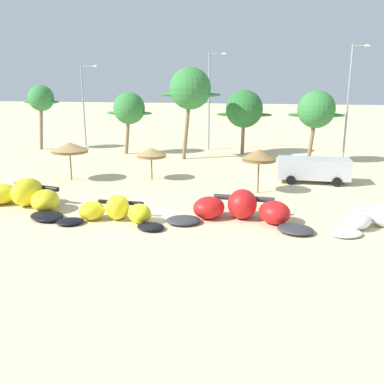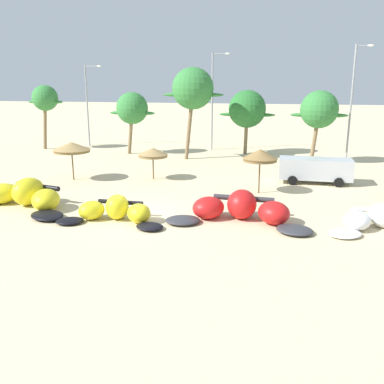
{
  "view_description": "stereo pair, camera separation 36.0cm",
  "coord_description": "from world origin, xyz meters",
  "px_view_note": "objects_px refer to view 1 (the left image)",
  "views": [
    {
      "loc": [
        7.61,
        -21.41,
        7.22
      ],
      "look_at": [
        2.69,
        2.0,
        1.0
      ],
      "focal_mm": 39.49,
      "sensor_mm": 36.0,
      "label": 1
    },
    {
      "loc": [
        7.96,
        -21.33,
        7.22
      ],
      "look_at": [
        2.69,
        2.0,
        1.0
      ],
      "focal_mm": 39.49,
      "sensor_mm": 36.0,
      "label": 2
    }
  ],
  "objects_px": {
    "lamppost_west": "(85,101)",
    "lamppost_east_center": "(349,100)",
    "kite_far_left": "(22,197)",
    "kite_left": "(116,212)",
    "kite_left_of_center": "(241,210)",
    "beach_umbrella_middle": "(151,153)",
    "palm_left_of_gap": "(190,89)",
    "palm_left": "(129,109)",
    "palm_center_right": "(316,110)",
    "lamppost_west_center": "(210,97)",
    "palm_center_left": "(244,109)",
    "beach_umbrella_near_van": "(69,147)",
    "beach_umbrella_near_palms": "(259,155)",
    "parked_van": "(312,168)",
    "palm_leftmost": "(41,99)"
  },
  "relations": [
    {
      "from": "lamppost_west",
      "to": "lamppost_east_center",
      "type": "distance_m",
      "value": 28.73
    },
    {
      "from": "kite_far_left",
      "to": "kite_left",
      "type": "xyz_separation_m",
      "value": [
        6.4,
        -1.31,
        -0.11
      ]
    },
    {
      "from": "kite_left_of_center",
      "to": "beach_umbrella_middle",
      "type": "xyz_separation_m",
      "value": [
        -7.66,
        8.62,
        1.46
      ]
    },
    {
      "from": "beach_umbrella_middle",
      "to": "palm_left_of_gap",
      "type": "distance_m",
      "value": 10.33
    },
    {
      "from": "palm_left",
      "to": "palm_center_right",
      "type": "relative_size",
      "value": 0.96
    },
    {
      "from": "kite_left",
      "to": "palm_left_of_gap",
      "type": "distance_m",
      "value": 20.25
    },
    {
      "from": "palm_left",
      "to": "lamppost_west",
      "type": "height_order",
      "value": "lamppost_west"
    },
    {
      "from": "beach_umbrella_middle",
      "to": "palm_left_of_gap",
      "type": "bearing_deg",
      "value": 83.5
    },
    {
      "from": "kite_far_left",
      "to": "lamppost_east_center",
      "type": "relative_size",
      "value": 0.78
    },
    {
      "from": "palm_center_right",
      "to": "lamppost_west_center",
      "type": "distance_m",
      "value": 12.23
    },
    {
      "from": "beach_umbrella_middle",
      "to": "lamppost_east_center",
      "type": "height_order",
      "value": "lamppost_east_center"
    },
    {
      "from": "palm_left_of_gap",
      "to": "palm_center_left",
      "type": "bearing_deg",
      "value": 42.52
    },
    {
      "from": "palm_center_left",
      "to": "lamppost_east_center",
      "type": "distance_m",
      "value": 10.24
    },
    {
      "from": "kite_left",
      "to": "beach_umbrella_near_van",
      "type": "height_order",
      "value": "beach_umbrella_near_van"
    },
    {
      "from": "beach_umbrella_middle",
      "to": "beach_umbrella_near_palms",
      "type": "height_order",
      "value": "beach_umbrella_near_palms"
    },
    {
      "from": "kite_left_of_center",
      "to": "beach_umbrella_near_palms",
      "type": "height_order",
      "value": "beach_umbrella_near_palms"
    },
    {
      "from": "lamppost_west",
      "to": "palm_center_left",
      "type": "bearing_deg",
      "value": -6.85
    },
    {
      "from": "parked_van",
      "to": "kite_left_of_center",
      "type": "bearing_deg",
      "value": -112.96
    },
    {
      "from": "palm_leftmost",
      "to": "lamppost_west",
      "type": "xyz_separation_m",
      "value": [
        3.24,
        3.78,
        -0.34
      ]
    },
    {
      "from": "kite_left_of_center",
      "to": "lamppost_east_center",
      "type": "bearing_deg",
      "value": 67.72
    },
    {
      "from": "beach_umbrella_near_palms",
      "to": "beach_umbrella_near_van",
      "type": "bearing_deg",
      "value": 176.19
    },
    {
      "from": "palm_left",
      "to": "lamppost_west_center",
      "type": "bearing_deg",
      "value": 31.31
    },
    {
      "from": "kite_far_left",
      "to": "palm_left_of_gap",
      "type": "height_order",
      "value": "palm_left_of_gap"
    },
    {
      "from": "beach_umbrella_near_van",
      "to": "lamppost_west_center",
      "type": "xyz_separation_m",
      "value": [
        7.82,
        17.11,
        3.2
      ]
    },
    {
      "from": "lamppost_east_center",
      "to": "palm_center_left",
      "type": "bearing_deg",
      "value": 161.05
    },
    {
      "from": "palm_leftmost",
      "to": "palm_left",
      "type": "bearing_deg",
      "value": -5.42
    },
    {
      "from": "kite_far_left",
      "to": "lamppost_west_center",
      "type": "bearing_deg",
      "value": 73.54
    },
    {
      "from": "palm_left_of_gap",
      "to": "palm_leftmost",
      "type": "bearing_deg",
      "value": 170.84
    },
    {
      "from": "palm_left",
      "to": "lamppost_west_center",
      "type": "relative_size",
      "value": 0.61
    },
    {
      "from": "kite_left",
      "to": "kite_left_of_center",
      "type": "distance_m",
      "value": 6.73
    },
    {
      "from": "beach_umbrella_near_van",
      "to": "palm_leftmost",
      "type": "xyz_separation_m",
      "value": [
        -10.14,
        13.48,
        2.98
      ]
    },
    {
      "from": "lamppost_east_center",
      "to": "kite_left",
      "type": "bearing_deg",
      "value": -125.09
    },
    {
      "from": "kite_left_of_center",
      "to": "lamppost_west",
      "type": "bearing_deg",
      "value": 130.04
    },
    {
      "from": "lamppost_east_center",
      "to": "palm_left",
      "type": "bearing_deg",
      "value": 177.91
    },
    {
      "from": "beach_umbrella_middle",
      "to": "palm_left",
      "type": "xyz_separation_m",
      "value": [
        -5.69,
        10.98,
        2.56
      ]
    },
    {
      "from": "palm_left",
      "to": "parked_van",
      "type": "bearing_deg",
      "value": -28.59
    },
    {
      "from": "lamppost_east_center",
      "to": "beach_umbrella_near_palms",
      "type": "bearing_deg",
      "value": -119.49
    },
    {
      "from": "beach_umbrella_middle",
      "to": "lamppost_west_center",
      "type": "relative_size",
      "value": 0.24
    },
    {
      "from": "palm_center_left",
      "to": "beach_umbrella_near_van",
      "type": "bearing_deg",
      "value": -127.81
    },
    {
      "from": "palm_leftmost",
      "to": "palm_left_of_gap",
      "type": "xyz_separation_m",
      "value": [
        17.11,
        -2.76,
        1.14
      ]
    },
    {
      "from": "lamppost_west",
      "to": "palm_left_of_gap",
      "type": "bearing_deg",
      "value": -25.24
    },
    {
      "from": "beach_umbrella_near_palms",
      "to": "lamppost_west_center",
      "type": "xyz_separation_m",
      "value": [
        -6.3,
        18.05,
        3.13
      ]
    },
    {
      "from": "kite_left_of_center",
      "to": "beach_umbrella_near_van",
      "type": "relative_size",
      "value": 2.78
    },
    {
      "from": "beach_umbrella_near_palms",
      "to": "parked_van",
      "type": "xyz_separation_m",
      "value": [
        3.69,
        3.85,
        -1.48
      ]
    },
    {
      "from": "beach_umbrella_near_palms",
      "to": "palm_center_right",
      "type": "height_order",
      "value": "palm_center_right"
    },
    {
      "from": "lamppost_east_center",
      "to": "palm_left_of_gap",
      "type": "bearing_deg",
      "value": -175.98
    },
    {
      "from": "beach_umbrella_near_van",
      "to": "parked_van",
      "type": "bearing_deg",
      "value": 9.28
    },
    {
      "from": "palm_left",
      "to": "beach_umbrella_near_van",
      "type": "bearing_deg",
      "value": -91.03
    },
    {
      "from": "palm_leftmost",
      "to": "lamppost_west_center",
      "type": "distance_m",
      "value": 18.32
    },
    {
      "from": "kite_left",
      "to": "palm_center_right",
      "type": "xyz_separation_m",
      "value": [
        11.45,
        19.75,
        4.31
      ]
    }
  ]
}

